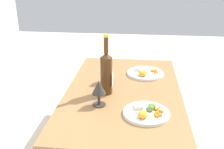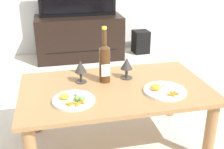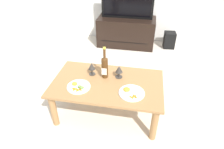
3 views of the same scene
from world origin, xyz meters
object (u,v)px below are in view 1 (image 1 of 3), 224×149
Objects in this scene: goblet_right at (106,69)px; dinner_plate_right at (145,73)px; wine_bottle at (106,72)px; dinner_plate_left at (146,112)px; dining_table at (123,101)px; goblet_left at (99,89)px.

goblet_right is 0.32m from dinner_plate_right.
wine_bottle reaches higher than dinner_plate_right.
dinner_plate_left is at bearing -133.79° from wine_bottle.
goblet_right is at bearing 8.34° from wine_bottle.
dinner_plate_left is at bearing -153.35° from dining_table.
dining_table is at bearing 26.65° from dinner_plate_left.
goblet_left is at bearing 171.66° from wine_bottle.
goblet_left is 0.31m from goblet_right.
goblet_right is (0.15, 0.02, -0.04)m from wine_bottle.
wine_bottle reaches higher than dining_table.
dinner_plate_right is at bearing -36.30° from wine_bottle.
goblet_left reaches higher than dinner_plate_right.
wine_bottle reaches higher than dinner_plate_left.
wine_bottle is 0.16m from goblet_right.
wine_bottle reaches higher than goblet_right.
goblet_right reaches higher than dining_table.
dinner_plate_right is at bearing -57.16° from goblet_right.
goblet_left is (-0.15, 0.02, -0.04)m from wine_bottle.
dinner_plate_right is (0.32, -0.24, -0.13)m from wine_bottle.
goblet_left is at bearing 148.65° from dining_table.
dinner_plate_right is at bearing -26.36° from dining_table.
dining_table is 0.24m from wine_bottle.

